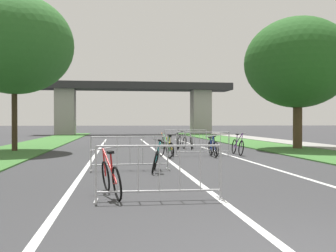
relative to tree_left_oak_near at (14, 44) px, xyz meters
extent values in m
cube|color=#386B2D|center=(-0.03, 4.39, -5.31)|extent=(3.43, 50.99, 0.05)
cube|color=#386B2D|center=(14.11, 4.39, -5.31)|extent=(3.43, 50.99, 0.05)
cube|color=gray|center=(16.98, 4.39, -5.29)|extent=(2.32, 50.99, 0.08)
cube|color=silver|center=(7.04, -1.72, -5.33)|extent=(0.14, 29.50, 0.01)
cube|color=silver|center=(9.99, -1.72, -5.33)|extent=(0.14, 29.50, 0.01)
cube|color=silver|center=(4.09, -1.72, -5.33)|extent=(0.14, 29.50, 0.01)
cube|color=#2D2D30|center=(7.04, 25.67, 0.31)|extent=(22.82, 3.73, 0.81)
cube|color=#9E9B93|center=(-0.90, 25.67, -2.71)|extent=(2.18, 2.40, 5.24)
cube|color=#9E9B93|center=(14.98, 25.67, -2.71)|extent=(2.18, 2.40, 5.24)
cylinder|color=#3D2D1E|center=(0.00, 0.00, -3.75)|extent=(0.27, 0.27, 3.15)
ellipsoid|color=#2D6628|center=(0.00, 0.00, 0.01)|extent=(5.82, 5.82, 4.95)
cylinder|color=#4C3823|center=(14.81, -0.08, -4.06)|extent=(0.49, 0.49, 2.54)
ellipsoid|color=#23561E|center=(14.81, -0.08, -0.63)|extent=(5.76, 5.76, 4.90)
cylinder|color=#ADADB2|center=(4.70, -12.87, -4.81)|extent=(0.04, 0.04, 1.05)
cube|color=#ADADB2|center=(4.70, -12.87, -5.32)|extent=(0.07, 0.44, 0.03)
cylinder|color=#ADADB2|center=(7.05, -12.91, -4.81)|extent=(0.04, 0.04, 1.05)
cube|color=#ADADB2|center=(7.05, -12.91, -5.32)|extent=(0.07, 0.44, 0.03)
cylinder|color=#ADADB2|center=(5.88, -12.89, -4.30)|extent=(2.35, 0.08, 0.04)
cylinder|color=#ADADB2|center=(5.88, -12.89, -5.15)|extent=(2.35, 0.08, 0.04)
cylinder|color=#ADADB2|center=(5.09, -12.88, -4.72)|extent=(0.02, 0.02, 0.87)
cylinder|color=#ADADB2|center=(5.49, -12.88, -4.72)|extent=(0.02, 0.02, 0.87)
cylinder|color=#ADADB2|center=(5.88, -12.89, -4.72)|extent=(0.02, 0.02, 0.87)
cylinder|color=#ADADB2|center=(6.27, -12.90, -4.72)|extent=(0.02, 0.02, 0.87)
cylinder|color=#ADADB2|center=(6.66, -12.90, -4.72)|extent=(0.02, 0.02, 0.87)
cylinder|color=#ADADB2|center=(4.30, -8.28, -4.81)|extent=(0.04, 0.04, 1.05)
cube|color=#ADADB2|center=(4.30, -8.28, -5.32)|extent=(0.09, 0.44, 0.03)
cylinder|color=#ADADB2|center=(6.65, -8.14, -4.81)|extent=(0.04, 0.04, 1.05)
cube|color=#ADADB2|center=(6.65, -8.14, -5.32)|extent=(0.09, 0.44, 0.03)
cylinder|color=#ADADB2|center=(5.47, -8.21, -4.30)|extent=(2.35, 0.18, 0.04)
cylinder|color=#ADADB2|center=(5.47, -8.21, -5.15)|extent=(2.35, 0.18, 0.04)
cylinder|color=#ADADB2|center=(4.69, -8.26, -4.72)|extent=(0.02, 0.02, 0.87)
cylinder|color=#ADADB2|center=(5.08, -8.23, -4.72)|extent=(0.02, 0.02, 0.87)
cylinder|color=#ADADB2|center=(5.47, -8.21, -4.72)|extent=(0.02, 0.02, 0.87)
cylinder|color=#ADADB2|center=(5.87, -8.19, -4.72)|extent=(0.02, 0.02, 0.87)
cylinder|color=#ADADB2|center=(6.26, -8.16, -4.72)|extent=(0.02, 0.02, 0.87)
cylinder|color=#ADADB2|center=(7.62, -3.56, -4.81)|extent=(0.04, 0.04, 1.05)
cube|color=#ADADB2|center=(7.62, -3.56, -5.32)|extent=(0.07, 0.44, 0.03)
cylinder|color=#ADADB2|center=(9.97, -3.50, -4.81)|extent=(0.04, 0.04, 1.05)
cube|color=#ADADB2|center=(9.97, -3.50, -5.32)|extent=(0.07, 0.44, 0.03)
cylinder|color=#ADADB2|center=(8.79, -3.53, -4.30)|extent=(2.35, 0.10, 0.04)
cylinder|color=#ADADB2|center=(8.79, -3.53, -5.15)|extent=(2.35, 0.10, 0.04)
cylinder|color=#ADADB2|center=(8.01, -3.55, -4.72)|extent=(0.02, 0.02, 0.87)
cylinder|color=#ADADB2|center=(8.40, -3.54, -4.72)|extent=(0.02, 0.02, 0.87)
cylinder|color=#ADADB2|center=(8.79, -3.53, -4.72)|extent=(0.02, 0.02, 0.87)
cylinder|color=#ADADB2|center=(9.18, -3.52, -4.72)|extent=(0.02, 0.02, 0.87)
cylinder|color=#ADADB2|center=(9.57, -3.51, -4.72)|extent=(0.02, 0.02, 0.87)
cylinder|color=#ADADB2|center=(7.66, 1.19, -4.81)|extent=(0.04, 0.04, 1.05)
cube|color=#ADADB2|center=(7.66, 1.19, -5.32)|extent=(0.08, 0.44, 0.03)
cylinder|color=#ADADB2|center=(10.00, 1.10, -4.81)|extent=(0.04, 0.04, 1.05)
cube|color=#ADADB2|center=(10.00, 1.10, -5.32)|extent=(0.08, 0.44, 0.03)
cylinder|color=#ADADB2|center=(8.83, 1.15, -4.30)|extent=(2.35, 0.13, 0.04)
cylinder|color=#ADADB2|center=(8.83, 1.15, -5.15)|extent=(2.35, 0.13, 0.04)
cylinder|color=#ADADB2|center=(8.05, 1.18, -4.72)|extent=(0.02, 0.02, 0.87)
cylinder|color=#ADADB2|center=(8.44, 1.16, -4.72)|extent=(0.02, 0.02, 0.87)
cylinder|color=#ADADB2|center=(8.83, 1.15, -4.72)|extent=(0.02, 0.02, 0.87)
cylinder|color=#ADADB2|center=(9.22, 1.13, -4.72)|extent=(0.02, 0.02, 0.87)
cylinder|color=#ADADB2|center=(9.61, 1.12, -4.72)|extent=(0.02, 0.02, 0.87)
torus|color=black|center=(8.65, 2.16, -5.00)|extent=(0.21, 0.68, 0.67)
torus|color=black|center=(8.76, 1.09, -5.00)|extent=(0.21, 0.68, 0.67)
cylinder|color=silver|center=(8.75, 1.65, -4.69)|extent=(0.23, 1.04, 0.65)
cylinder|color=silver|center=(8.72, 1.85, -4.73)|extent=(0.13, 0.13, 0.64)
cylinder|color=silver|center=(8.67, 1.98, -5.02)|extent=(0.06, 0.35, 0.08)
cylinder|color=silver|center=(8.80, 1.11, -4.69)|extent=(0.12, 0.10, 0.62)
cube|color=black|center=(8.76, 1.90, -4.41)|extent=(0.13, 0.25, 0.06)
cylinder|color=#99999E|center=(8.84, 1.14, -4.38)|extent=(0.43, 0.07, 0.09)
torus|color=black|center=(6.15, -9.12, -4.99)|extent=(0.30, 0.71, 0.68)
torus|color=black|center=(6.31, -8.15, -4.99)|extent=(0.30, 0.71, 0.68)
cylinder|color=#197A7F|center=(6.29, -8.67, -4.71)|extent=(0.31, 0.93, 0.59)
cylinder|color=#197A7F|center=(6.25, -8.85, -4.72)|extent=(0.18, 0.14, 0.65)
cylinder|color=#197A7F|center=(6.17, -8.96, -5.01)|extent=(0.07, 0.32, 0.08)
cylinder|color=#197A7F|center=(6.36, -8.19, -4.71)|extent=(0.16, 0.11, 0.56)
cube|color=black|center=(6.32, -8.90, -4.39)|extent=(0.15, 0.25, 0.07)
cylinder|color=#99999E|center=(6.42, -8.22, -4.43)|extent=(0.49, 0.11, 0.14)
torus|color=black|center=(9.37, -3.62, -5.01)|extent=(0.11, 0.64, 0.64)
torus|color=black|center=(9.39, -2.60, -5.01)|extent=(0.11, 0.64, 0.64)
cylinder|color=black|center=(9.35, -3.14, -4.75)|extent=(0.09, 1.00, 0.57)
cylinder|color=black|center=(9.35, -3.33, -4.78)|extent=(0.11, 0.12, 0.58)
cylinder|color=black|center=(9.38, -3.46, -5.04)|extent=(0.04, 0.33, 0.08)
cylinder|color=black|center=(9.36, -2.62, -4.75)|extent=(0.10, 0.09, 0.54)
cube|color=black|center=(9.32, -3.37, -4.49)|extent=(0.11, 0.24, 0.06)
cylinder|color=#99999E|center=(9.33, -2.65, -4.48)|extent=(0.48, 0.03, 0.08)
torus|color=black|center=(10.47, -2.62, -4.99)|extent=(0.14, 0.68, 0.68)
torus|color=black|center=(10.45, -3.72, -4.99)|extent=(0.14, 0.68, 0.68)
cylinder|color=#662884|center=(10.50, -3.15, -4.67)|extent=(0.10, 1.07, 0.68)
cylinder|color=#662884|center=(10.50, -2.94, -4.73)|extent=(0.13, 0.13, 0.62)
cylinder|color=#662884|center=(10.47, -2.80, -5.02)|extent=(0.04, 0.36, 0.08)
cylinder|color=#662884|center=(10.49, -3.70, -4.67)|extent=(0.12, 0.09, 0.65)
cube|color=black|center=(10.53, -2.90, -4.43)|extent=(0.11, 0.24, 0.06)
cylinder|color=#99999E|center=(10.53, -3.67, -4.35)|extent=(0.48, 0.04, 0.08)
torus|color=black|center=(7.61, 1.08, -5.01)|extent=(0.25, 0.66, 0.64)
torus|color=black|center=(7.72, 2.13, -5.01)|extent=(0.25, 0.66, 0.64)
cylinder|color=orange|center=(7.61, 1.59, -4.75)|extent=(0.05, 1.03, 0.57)
cylinder|color=orange|center=(7.60, 1.39, -4.80)|extent=(0.16, 0.11, 0.52)
cylinder|color=orange|center=(7.63, 1.25, -5.03)|extent=(0.07, 0.34, 0.07)
cylinder|color=orange|center=(7.67, 2.12, -4.75)|extent=(0.16, 0.08, 0.54)
cube|color=black|center=(7.54, 1.36, -4.55)|extent=(0.13, 0.25, 0.07)
cylinder|color=#99999E|center=(7.61, 2.10, -4.48)|extent=(0.51, 0.08, 0.14)
torus|color=black|center=(9.13, -3.48, -5.03)|extent=(0.14, 0.62, 0.61)
torus|color=black|center=(9.10, -4.45, -5.03)|extent=(0.14, 0.62, 0.61)
cylinder|color=#1E389E|center=(9.07, -3.94, -4.73)|extent=(0.14, 0.94, 0.62)
cylinder|color=#1E389E|center=(9.09, -3.76, -4.80)|extent=(0.12, 0.12, 0.55)
cylinder|color=#1E389E|center=(9.12, -3.64, -5.05)|extent=(0.03, 0.31, 0.07)
cylinder|color=#1E389E|center=(9.06, -4.42, -4.73)|extent=(0.12, 0.10, 0.60)
cube|color=black|center=(9.05, -3.72, -4.53)|extent=(0.11, 0.24, 0.06)
cylinder|color=#99999E|center=(9.02, -4.39, -4.43)|extent=(0.52, 0.04, 0.10)
torus|color=black|center=(8.45, 1.26, -5.03)|extent=(0.24, 0.61, 0.60)
torus|color=black|center=(8.24, 0.30, -5.03)|extent=(0.24, 0.61, 0.60)
cylinder|color=#B7B7BC|center=(8.32, 0.81, -4.74)|extent=(0.30, 0.94, 0.62)
cylinder|color=#B7B7BC|center=(8.36, 0.99, -4.78)|extent=(0.10, 0.13, 0.60)
cylinder|color=#B7B7BC|center=(8.42, 1.11, -5.05)|extent=(0.09, 0.32, 0.07)
cylinder|color=#B7B7BC|center=(8.21, 0.33, -4.74)|extent=(0.10, 0.11, 0.59)
cube|color=black|center=(8.34, 1.03, -4.49)|extent=(0.15, 0.26, 0.06)
cylinder|color=#99999E|center=(8.19, 0.36, -4.45)|extent=(0.55, 0.14, 0.09)
torus|color=black|center=(7.42, -3.61, -5.03)|extent=(0.14, 0.61, 0.60)
torus|color=black|center=(7.35, -2.53, -5.03)|extent=(0.14, 0.61, 0.60)
cylinder|color=gold|center=(7.36, -3.10, -4.76)|extent=(0.17, 1.05, 0.58)
cylinder|color=gold|center=(7.38, -3.30, -4.79)|extent=(0.10, 0.13, 0.59)
cylinder|color=gold|center=(7.41, -3.44, -5.05)|extent=(0.05, 0.35, 0.07)
cylinder|color=gold|center=(7.32, -2.56, -4.76)|extent=(0.10, 0.10, 0.54)
cube|color=black|center=(7.35, -3.34, -4.50)|extent=(0.12, 0.25, 0.06)
cylinder|color=#99999E|center=(7.30, -2.58, -4.49)|extent=(0.43, 0.06, 0.07)
torus|color=black|center=(7.20, -4.60, -5.01)|extent=(0.27, 0.66, 0.66)
torus|color=black|center=(6.97, -3.63, -5.01)|extent=(0.27, 0.66, 0.66)
cylinder|color=#1E7238|center=(7.12, -4.13, -4.70)|extent=(0.20, 0.97, 0.65)
cylinder|color=#1E7238|center=(7.16, -4.32, -4.73)|extent=(0.13, 0.10, 0.66)
cylinder|color=#1E7238|center=(7.16, -4.45, -5.03)|extent=(0.11, 0.32, 0.08)
cylinder|color=#1E7238|center=(7.00, -3.64, -4.70)|extent=(0.12, 0.08, 0.62)
cube|color=black|center=(7.20, -4.34, -4.40)|extent=(0.16, 0.26, 0.06)
cylinder|color=#99999E|center=(7.04, -3.66, -4.39)|extent=(0.42, 0.13, 0.07)
torus|color=black|center=(5.09, -12.85, -5.00)|extent=(0.26, 0.67, 0.66)
torus|color=black|center=(4.85, -11.81, -5.00)|extent=(0.26, 0.67, 0.66)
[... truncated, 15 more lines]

